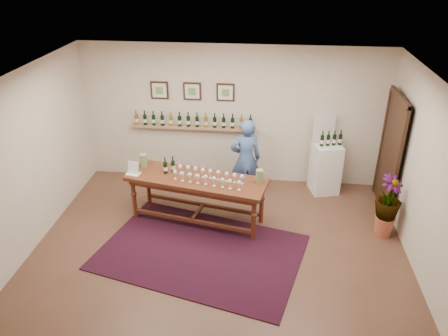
# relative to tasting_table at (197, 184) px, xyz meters

# --- Properties ---
(ground) EXTENTS (6.00, 6.00, 0.00)m
(ground) POSITION_rel_tasting_table_xyz_m (0.48, -0.85, -0.73)
(ground) COLOR #4F3522
(ground) RESTS_ON ground
(room_shell) EXTENTS (6.00, 6.00, 6.00)m
(room_shell) POSITION_rel_tasting_table_xyz_m (2.59, 1.00, 0.39)
(room_shell) COLOR beige
(room_shell) RESTS_ON ground
(rug) EXTENTS (3.56, 2.81, 0.02)m
(rug) POSITION_rel_tasting_table_xyz_m (0.19, -0.92, -0.72)
(rug) COLOR #420B10
(rug) RESTS_ON ground
(tasting_table) EXTENTS (2.52, 1.25, 0.86)m
(tasting_table) POSITION_rel_tasting_table_xyz_m (0.00, 0.00, 0.00)
(tasting_table) COLOR #401710
(tasting_table) RESTS_ON ground
(table_glasses) EXTENTS (1.35, 0.58, 0.18)m
(table_glasses) POSITION_rel_tasting_table_xyz_m (0.22, -0.10, 0.22)
(table_glasses) COLOR silver
(table_glasses) RESTS_ON tasting_table
(table_bottles) EXTENTS (0.28, 0.18, 0.29)m
(table_bottles) POSITION_rel_tasting_table_xyz_m (-0.50, 0.15, 0.27)
(table_bottles) COLOR black
(table_bottles) RESTS_ON tasting_table
(pitcher_left) EXTENTS (0.20, 0.20, 0.24)m
(pitcher_left) POSITION_rel_tasting_table_xyz_m (-1.01, 0.32, 0.25)
(pitcher_left) COLOR olive
(pitcher_left) RESTS_ON tasting_table
(pitcher_right) EXTENTS (0.19, 0.19, 0.23)m
(pitcher_right) POSITION_rel_tasting_table_xyz_m (1.08, -0.04, 0.24)
(pitcher_right) COLOR olive
(pitcher_right) RESTS_ON tasting_table
(menu_card) EXTENTS (0.27, 0.22, 0.22)m
(menu_card) POSITION_rel_tasting_table_xyz_m (-1.12, 0.05, 0.24)
(menu_card) COLOR silver
(menu_card) RESTS_ON tasting_table
(display_pedestal) EXTENTS (0.61, 0.61, 1.00)m
(display_pedestal) POSITION_rel_tasting_table_xyz_m (2.34, 1.31, -0.23)
(display_pedestal) COLOR white
(display_pedestal) RESTS_ON ground
(pedestal_bottles) EXTENTS (0.31, 0.15, 0.30)m
(pedestal_bottles) POSITION_rel_tasting_table_xyz_m (2.38, 1.30, 0.42)
(pedestal_bottles) COLOR black
(pedestal_bottles) RESTS_ON display_pedestal
(info_sign) EXTENTS (0.42, 0.13, 0.59)m
(info_sign) POSITION_rel_tasting_table_xyz_m (2.25, 1.45, 0.57)
(info_sign) COLOR silver
(info_sign) RESTS_ON display_pedestal
(potted_plant) EXTENTS (0.72, 0.72, 0.96)m
(potted_plant) POSITION_rel_tasting_table_xyz_m (3.21, -0.10, -0.17)
(potted_plant) COLOR #A75037
(potted_plant) RESTS_ON ground
(person) EXTENTS (0.67, 0.52, 1.61)m
(person) POSITION_rel_tasting_table_xyz_m (0.79, 0.92, 0.08)
(person) COLOR #3C598F
(person) RESTS_ON ground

